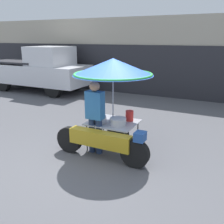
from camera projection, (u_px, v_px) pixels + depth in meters
ground_plane at (89, 160)px, 5.29m from camera, size 36.00×36.00×0.00m
shopfront_building at (175, 57)px, 11.27m from camera, size 28.00×2.06×3.37m
vendor_motorcycle_cart at (112, 82)px, 5.36m from camera, size 2.17×1.75×2.08m
vendor_person at (95, 114)px, 5.41m from camera, size 0.38×0.22×1.63m
pickup_truck at (40, 70)px, 11.84m from camera, size 5.04×1.91×2.12m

